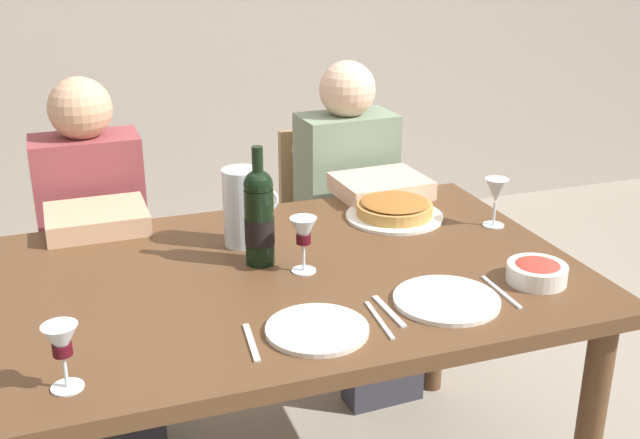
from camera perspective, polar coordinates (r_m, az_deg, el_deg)
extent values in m
cube|color=brown|center=(2.02, -2.27, -4.33)|extent=(1.50, 1.00, 0.04)
cylinder|color=brown|center=(2.50, -20.24, -10.22)|extent=(0.07, 0.07, 0.72)
cylinder|color=brown|center=(2.77, 8.62, -5.86)|extent=(0.07, 0.07, 0.72)
cylinder|color=black|center=(2.02, -4.50, -0.55)|extent=(0.08, 0.08, 0.21)
sphere|color=black|center=(1.98, -4.60, 2.59)|extent=(0.08, 0.08, 0.08)
cylinder|color=black|center=(1.96, -4.64, 4.12)|extent=(0.03, 0.03, 0.09)
cylinder|color=black|center=(2.02, -4.49, -0.82)|extent=(0.08, 0.08, 0.07)
cylinder|color=silver|center=(2.14, -5.77, 0.90)|extent=(0.11, 0.11, 0.22)
cylinder|color=silver|center=(2.15, -5.73, -0.08)|extent=(0.10, 0.10, 0.13)
torus|color=silver|center=(2.15, -3.94, 1.40)|extent=(0.07, 0.01, 0.07)
cylinder|color=white|center=(2.37, 5.52, 0.24)|extent=(0.30, 0.30, 0.01)
cylinder|color=#C18E47|center=(2.36, 5.54, 0.75)|extent=(0.23, 0.23, 0.03)
ellipsoid|color=#9E6028|center=(2.35, 5.56, 1.29)|extent=(0.21, 0.21, 0.02)
cylinder|color=white|center=(2.01, 15.76, -3.84)|extent=(0.15, 0.15, 0.05)
ellipsoid|color=#B2382D|center=(2.01, 15.80, -3.42)|extent=(0.12, 0.12, 0.03)
cylinder|color=silver|center=(2.36, 12.70, -0.40)|extent=(0.06, 0.06, 0.00)
cylinder|color=silver|center=(2.34, 12.77, 0.46)|extent=(0.01, 0.01, 0.07)
cone|color=silver|center=(2.32, 12.91, 2.11)|extent=(0.07, 0.07, 0.07)
cylinder|color=silver|center=(1.61, -18.18, -11.71)|extent=(0.06, 0.06, 0.00)
cylinder|color=silver|center=(1.59, -18.33, -10.62)|extent=(0.01, 0.01, 0.07)
cone|color=silver|center=(1.56, -18.61, -8.51)|extent=(0.07, 0.07, 0.07)
cylinder|color=#470A14|center=(1.57, -18.53, -9.10)|extent=(0.04, 0.04, 0.02)
cylinder|color=silver|center=(2.00, -1.21, -3.80)|extent=(0.06, 0.06, 0.00)
cylinder|color=silver|center=(1.99, -1.22, -2.81)|extent=(0.01, 0.01, 0.07)
cone|color=silver|center=(1.96, -1.23, -0.88)|extent=(0.07, 0.07, 0.07)
cylinder|color=#470A14|center=(1.97, -1.23, -1.43)|extent=(0.04, 0.04, 0.03)
cylinder|color=white|center=(1.87, 9.34, -5.90)|extent=(0.26, 0.26, 0.01)
cylinder|color=silver|center=(1.72, -0.22, -8.14)|extent=(0.23, 0.23, 0.01)
cube|color=silver|center=(1.81, 5.12, -6.77)|extent=(0.02, 0.16, 0.00)
cube|color=silver|center=(1.94, 13.25, -5.24)|extent=(0.01, 0.18, 0.00)
cube|color=silver|center=(1.77, 4.41, -7.43)|extent=(0.02, 0.18, 0.00)
cube|color=silver|center=(1.68, -5.10, -9.04)|extent=(0.03, 0.16, 0.00)
cube|color=#9E7A51|center=(2.78, -16.05, -4.06)|extent=(0.40, 0.40, 0.02)
cube|color=#9E7A51|center=(2.88, -16.78, 1.23)|extent=(0.36, 0.03, 0.40)
cylinder|color=#9E7A51|center=(2.74, -18.83, -10.41)|extent=(0.04, 0.04, 0.45)
cylinder|color=#9E7A51|center=(2.75, -11.68, -9.48)|extent=(0.04, 0.04, 0.45)
cylinder|color=#9E7A51|center=(3.04, -19.08, -7.18)|extent=(0.04, 0.04, 0.45)
cylinder|color=#9E7A51|center=(3.05, -12.69, -6.36)|extent=(0.04, 0.04, 0.45)
cube|color=#8E3D42|center=(2.65, -16.54, 0.69)|extent=(0.34, 0.20, 0.50)
sphere|color=tan|center=(2.55, -17.34, 7.85)|extent=(0.20, 0.20, 0.20)
cube|color=#33333D|center=(2.57, -15.64, -5.94)|extent=(0.31, 0.38, 0.14)
cube|color=#33333D|center=(2.57, -14.73, -12.76)|extent=(0.27, 0.12, 0.40)
cube|color=tan|center=(2.36, -16.20, 0.04)|extent=(0.29, 0.24, 0.06)
cube|color=#9E7A51|center=(2.95, 1.60, -1.74)|extent=(0.42, 0.42, 0.02)
cube|color=#9E7A51|center=(3.03, 0.23, 3.18)|extent=(0.36, 0.05, 0.40)
cylinder|color=#9E7A51|center=(2.85, -0.22, -7.84)|extent=(0.04, 0.04, 0.45)
cylinder|color=#9E7A51|center=(2.98, 5.89, -6.60)|extent=(0.04, 0.04, 0.45)
cylinder|color=#9E7A51|center=(3.13, -2.56, -5.04)|extent=(0.04, 0.04, 0.45)
cylinder|color=#9E7A51|center=(3.25, 3.10, -4.04)|extent=(0.04, 0.04, 0.45)
cube|color=gray|center=(2.82, 1.94, 2.83)|extent=(0.35, 0.22, 0.50)
sphere|color=beige|center=(2.73, 2.03, 9.61)|extent=(0.20, 0.20, 0.20)
cube|color=#33333D|center=(2.75, 3.49, -3.28)|extent=(0.32, 0.39, 0.14)
cube|color=#33333D|center=(2.76, 4.72, -9.59)|extent=(0.28, 0.13, 0.40)
cube|color=beige|center=(2.56, 4.51, 2.48)|extent=(0.30, 0.25, 0.06)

